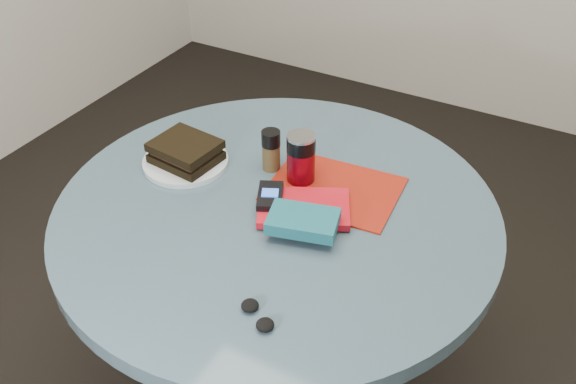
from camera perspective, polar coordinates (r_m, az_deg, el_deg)
The scene contains 10 objects.
table at distance 1.55m, azimuth -0.98°, elevation -5.99°, with size 1.00×1.00×0.75m.
plate at distance 1.59m, azimuth -9.08°, elevation 2.68°, with size 0.21×0.21×0.01m, color silver.
sandwich at distance 1.57m, azimuth -9.09°, elevation 3.59°, with size 0.16×0.14×0.05m.
soda_can at distance 1.48m, azimuth 1.16°, elevation 2.99°, with size 0.08×0.08×0.13m.
pepper_grinder at distance 1.53m, azimuth -1.51°, elevation 3.77°, with size 0.06×0.06×0.10m.
magazine at distance 1.49m, azimuth 4.10°, elevation 0.26°, with size 0.29×0.22×0.01m, color maroon.
red_book at distance 1.41m, azimuth 1.40°, elevation -1.43°, with size 0.20×0.13×0.02m, color #B10E1A.
novel at distance 1.34m, azimuth 1.34°, elevation -2.61°, with size 0.15×0.09×0.03m, color #13505E.
mp3_player at distance 1.42m, azimuth -1.60°, elevation -0.34°, with size 0.09×0.11×0.02m.
headphones at distance 1.19m, azimuth -2.74°, elevation -10.87°, with size 0.09×0.07×0.02m.
Camera 1 is at (0.57, -0.98, 1.64)m, focal length 40.00 mm.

